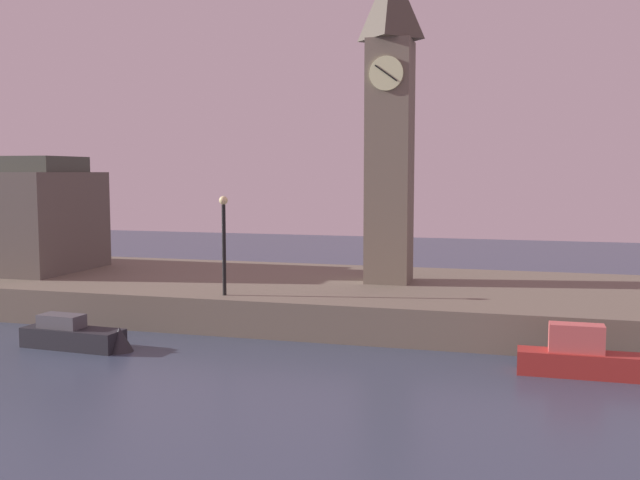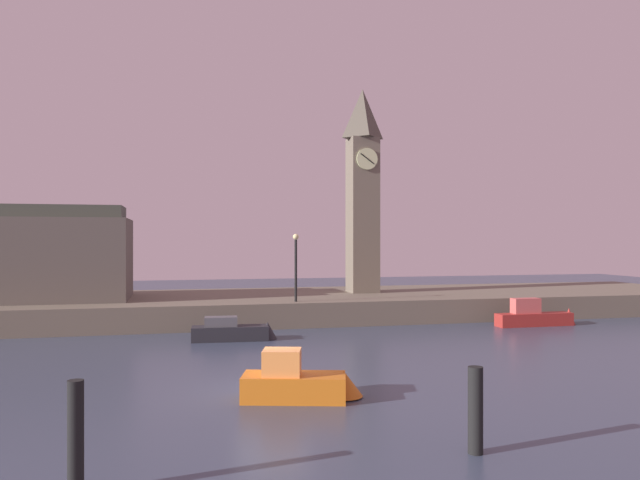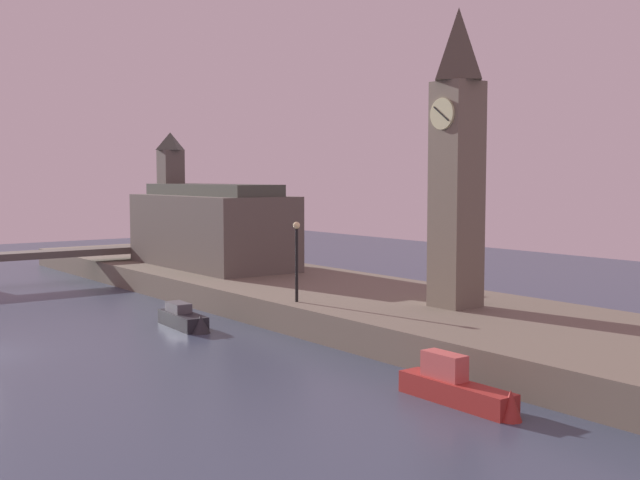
# 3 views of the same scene
# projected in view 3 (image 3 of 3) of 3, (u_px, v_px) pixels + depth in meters

# --- Properties ---
(far_embankment) EXTENTS (70.00, 12.00, 1.50)m
(far_embankment) POSITION_uv_depth(u_px,v_px,m) (329.00, 299.00, 46.83)
(far_embankment) COLOR #6B6051
(far_embankment) RESTS_ON ground
(clock_tower) EXTENTS (2.18, 2.24, 14.52)m
(clock_tower) POSITION_uv_depth(u_px,v_px,m) (457.00, 153.00, 38.73)
(clock_tower) COLOR #6B6051
(clock_tower) RESTS_ON far_embankment
(parliament_hall) EXTENTS (14.43, 6.17, 9.83)m
(parliament_hall) POSITION_uv_depth(u_px,v_px,m) (209.00, 226.00, 57.26)
(parliament_hall) COLOR #5B544C
(parliament_hall) RESTS_ON far_embankment
(streetlamp) EXTENTS (0.36, 0.36, 4.11)m
(streetlamp) POSITION_uv_depth(u_px,v_px,m) (297.00, 252.00, 40.64)
(streetlamp) COLOR black
(streetlamp) RESTS_ON far_embankment
(boat_barge_dark) EXTENTS (4.55, 1.45, 1.33)m
(boat_barge_dark) POSITION_uv_depth(u_px,v_px,m) (186.00, 320.00, 41.54)
(boat_barge_dark) COLOR #232328
(boat_barge_dark) RESTS_ON ground
(boat_dinghy_red) EXTENTS (5.27, 1.00, 1.87)m
(boat_dinghy_red) POSITION_uv_depth(u_px,v_px,m) (462.00, 390.00, 27.47)
(boat_dinghy_red) COLOR maroon
(boat_dinghy_red) RESTS_ON ground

